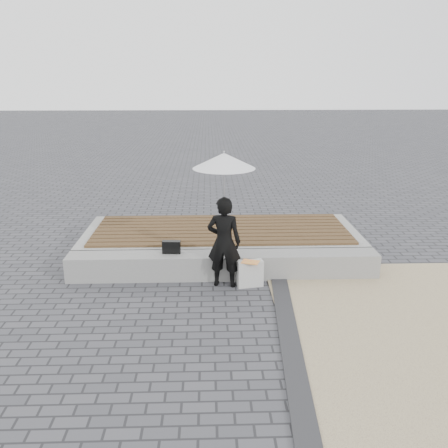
{
  "coord_description": "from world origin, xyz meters",
  "views": [
    {
      "loc": [
        -0.23,
        -5.7,
        3.16
      ],
      "look_at": [
        -0.0,
        1.26,
        1.0
      ],
      "focal_mm": 38.88,
      "sensor_mm": 36.0,
      "label": 1
    }
  ],
  "objects": [
    {
      "name": "magazine",
      "position": [
        0.4,
        1.16,
        0.42
      ],
      "size": [
        0.31,
        0.27,
        0.01
      ],
      "primitive_type": "cube",
      "rotation": [
        0.0,
        0.0,
        -0.34
      ],
      "color": "#F6483C",
      "rests_on": "canvas_tote"
    },
    {
      "name": "canvas_tote",
      "position": [
        0.4,
        1.21,
        0.21
      ],
      "size": [
        0.42,
        0.24,
        0.42
      ],
      "primitive_type": "cube",
      "rotation": [
        0.0,
        0.0,
        0.18
      ],
      "color": "silver",
      "rests_on": "ground"
    },
    {
      "name": "timber_decking",
      "position": [
        0.0,
        2.8,
        0.42
      ],
      "size": [
        4.6,
        1.8,
        0.04
      ],
      "primitive_type": null,
      "color": "brown",
      "rests_on": "timber_platform"
    },
    {
      "name": "parasol",
      "position": [
        -0.0,
        1.26,
        1.96
      ],
      "size": [
        0.92,
        0.92,
        1.17
      ],
      "rotation": [
        0.0,
        0.0,
        -0.23
      ],
      "color": "#B1B0B5",
      "rests_on": "ground"
    },
    {
      "name": "handbag",
      "position": [
        -0.83,
        1.64,
        0.5
      ],
      "size": [
        0.3,
        0.12,
        0.21
      ],
      "primitive_type": "cube",
      "rotation": [
        0.0,
        0.0,
        -0.07
      ],
      "color": "black",
      "rests_on": "seating_ledge"
    },
    {
      "name": "timber_platform",
      "position": [
        0.0,
        2.8,
        0.2
      ],
      "size": [
        5.0,
        2.0,
        0.4
      ],
      "primitive_type": "cube",
      "color": "#B0B0AA",
      "rests_on": "ground"
    },
    {
      "name": "edging_band",
      "position": [
        0.75,
        -0.5,
        0.02
      ],
      "size": [
        0.61,
        5.2,
        0.04
      ],
      "primitive_type": "cube",
      "rotation": [
        0.0,
        0.0,
        -0.07
      ],
      "color": "#2B2C2E",
      "rests_on": "ground"
    },
    {
      "name": "woman",
      "position": [
        -0.0,
        1.26,
        0.71
      ],
      "size": [
        0.57,
        0.43,
        1.42
      ],
      "primitive_type": "imported",
      "rotation": [
        0.0,
        0.0,
        2.96
      ],
      "color": "black",
      "rests_on": "ground"
    },
    {
      "name": "seating_ledge",
      "position": [
        0.0,
        1.6,
        0.2
      ],
      "size": [
        5.0,
        0.45,
        0.4
      ],
      "primitive_type": "cube",
      "color": "gray",
      "rests_on": "ground"
    },
    {
      "name": "ground",
      "position": [
        0.0,
        0.0,
        0.0
      ],
      "size": [
        80.0,
        80.0,
        0.0
      ],
      "primitive_type": "plane",
      "color": "#46464B",
      "rests_on": "ground"
    }
  ]
}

